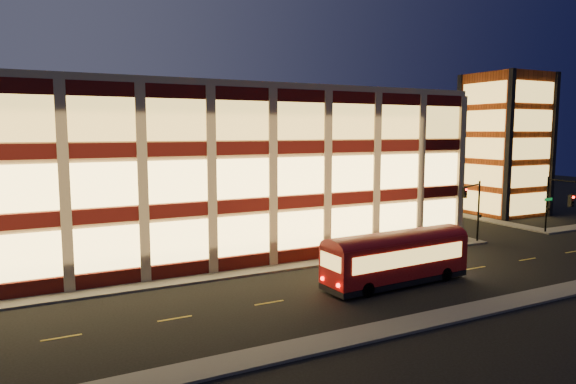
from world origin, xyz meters
TOP-DOWN VIEW (x-y plane):
  - ground at (0.00, 0.00)m, footprint 200.00×200.00m
  - sidewalk_office_south at (-3.00, 1.00)m, footprint 54.00×2.00m
  - sidewalk_office_east at (23.00, 17.00)m, footprint 2.00×30.00m
  - sidewalk_tower_west at (34.00, 17.00)m, footprint 2.00×30.00m
  - sidewalk_near at (0.00, -13.00)m, footprint 100.00×2.00m
  - office_building at (-2.91, 16.91)m, footprint 50.45×30.45m
  - stair_tower at (39.95, 11.95)m, footprint 8.60×8.60m
  - traffic_signal_far at (22.21, 0.24)m, footprint 3.79×1.87m
  - traffic_signal_right at (33.50, -0.62)m, footprint 1.20×4.37m
  - trolley_bus at (7.64, -6.48)m, footprint 11.32×3.42m

SIDE VIEW (x-z plane):
  - ground at x=0.00m, z-range 0.00..0.00m
  - sidewalk_office_south at x=-3.00m, z-range 0.00..0.15m
  - sidewalk_office_east at x=23.00m, z-range 0.00..0.15m
  - sidewalk_tower_west at x=34.00m, z-range 0.00..0.15m
  - sidewalk_near at x=0.00m, z-range 0.00..0.15m
  - trolley_bus at x=7.64m, z-range 0.21..3.99m
  - traffic_signal_right at x=33.50m, z-range 1.10..7.10m
  - traffic_signal_far at x=22.21m, z-range 1.11..7.11m
  - office_building at x=-2.91m, z-range 0.00..14.50m
  - stair_tower at x=39.95m, z-range -0.01..17.99m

